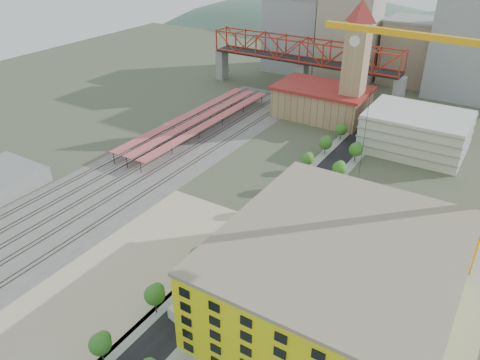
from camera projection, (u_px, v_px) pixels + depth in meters
The scene contains 29 objects.
ground at pixel (221, 211), 133.34m from camera, with size 400.00×400.00×0.00m, color #474C38.
ballast_strip at pixel (164, 157), 162.90m from camera, with size 36.00×165.00×0.06m, color #605E59.
dirt_lot at pixel (134, 267), 111.86m from camera, with size 28.00×67.00×0.06m, color tan.
street_asphalt at pixel (295, 203), 137.04m from camera, with size 12.00×170.00×0.06m, color black.
sidewalk_west at pixel (278, 197), 139.59m from camera, with size 3.00×170.00×0.04m, color gray.
sidewalk_east at pixel (312, 208), 134.51m from camera, with size 3.00×170.00×0.04m, color gray.
construction_pad at pixel (346, 317), 97.75m from camera, with size 50.00×90.00×0.06m, color gray.
rail_tracks at pixel (160, 156), 163.67m from camera, with size 26.56×160.00×0.18m.
platform_canopies at pixel (198, 119), 183.62m from camera, with size 16.00×80.00×4.12m.
station_hall at pixel (322, 102), 193.07m from camera, with size 38.00×24.00×13.10m.
clock_tower at pixel (357, 53), 174.82m from camera, with size 12.00×12.00×52.00m.
parking_garage at pixel (416, 132), 165.11m from camera, with size 34.00×26.00×14.00m, color silver.
truss_bridge at pixel (303, 54), 213.36m from camera, with size 94.00×9.60×25.60m.
construction_building at pixel (337, 277), 94.55m from camera, with size 44.60×50.60×18.80m.
street_trees at pixel (279, 219), 129.66m from camera, with size 15.40×124.40×8.00m.
skyline at pixel (399, 38), 224.06m from camera, with size 133.00×46.00×60.00m.
distant_hills at pixel (472, 155), 343.76m from camera, with size 647.00×264.00×227.00m.
site_trailer_a at pixel (191, 303), 99.25m from camera, with size 2.72×10.32×2.83m, color silver.
site_trailer_b at pixel (212, 283), 105.05m from camera, with size 2.55×9.68×2.65m, color silver.
site_trailer_c at pixel (237, 257), 112.87m from camera, with size 2.66×10.09×2.76m, color silver.
site_trailer_d at pixel (260, 235), 120.96m from camera, with size 2.54×9.63×2.64m, color silver.
car_0 at pixel (184, 297), 101.89m from camera, with size 1.80×4.48×1.53m, color white.
car_1 at pixel (219, 262), 112.18m from camera, with size 1.69×4.85×1.60m, color #A6A7AB.
car_2 at pixel (244, 239), 120.50m from camera, with size 2.16×4.69×1.30m, color black.
car_3 at pixel (286, 198), 138.09m from camera, with size 2.03×4.98×1.45m, color navy.
car_4 at pixel (202, 312), 98.01m from camera, with size 1.69×4.20×1.43m, color #BABABA.
car_5 at pixel (247, 264), 111.59m from camera, with size 1.62×4.65×1.53m, color #9D9CA1.
car_6 at pixel (276, 233), 122.65m from camera, with size 2.22×4.82×1.34m, color black.
car_7 at pixel (330, 177), 149.21m from camera, with size 2.24×5.52×1.60m, color navy.
Camera 1 is at (63.87, -92.20, 72.84)m, focal length 35.00 mm.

